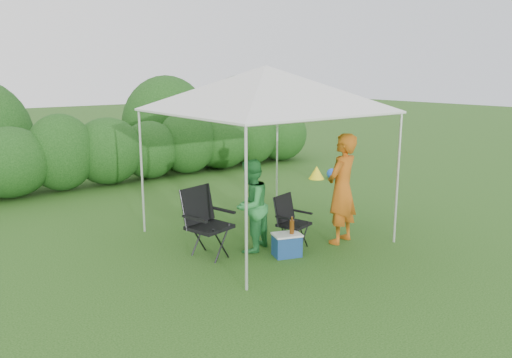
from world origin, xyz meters
TOP-DOWN VIEW (x-y plane):
  - ground at (0.00, 0.00)m, footprint 70.00×70.00m
  - hedge at (0.14, 6.00)m, footprint 11.61×1.53m
  - canopy at (0.00, 0.50)m, footprint 3.10×3.10m
  - chair_right at (0.05, -0.07)m, footprint 0.59×0.56m
  - chair_left at (-1.26, 0.38)m, footprint 0.74×0.70m
  - man at (0.81, -0.45)m, footprint 0.74×0.58m
  - woman at (-0.59, 0.13)m, footprint 0.86×0.79m
  - cooler at (-0.30, -0.40)m, footprint 0.49×0.42m
  - bottle at (-0.24, -0.44)m, footprint 0.07×0.07m
  - lawn_toy at (4.03, 3.25)m, footprint 0.67×0.56m

SIDE VIEW (x-z plane):
  - ground at x=0.00m, z-range 0.00..0.00m
  - lawn_toy at x=4.03m, z-range -0.01..0.33m
  - cooler at x=-0.30m, z-range 0.00..0.35m
  - chair_right at x=0.05m, z-range 0.05..0.87m
  - bottle at x=-0.24m, z-range 0.35..0.62m
  - chair_left at x=-1.26m, z-range 0.07..1.11m
  - woman at x=-0.59m, z-range 0.00..1.44m
  - hedge at x=0.14m, z-range -0.07..1.73m
  - man at x=0.81m, z-range 0.00..1.79m
  - canopy at x=0.00m, z-range 1.05..3.88m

